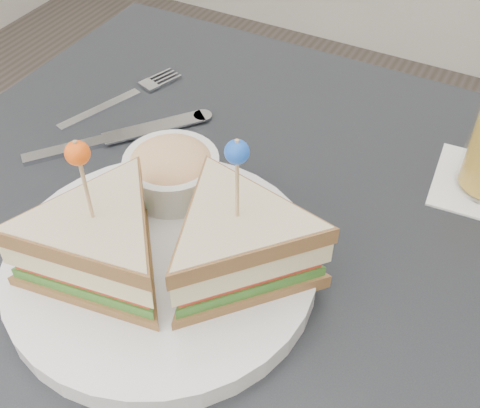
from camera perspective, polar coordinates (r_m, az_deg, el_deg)
The scene contains 4 objects.
table at distance 0.67m, azimuth -1.16°, elevation -7.96°, with size 0.80×0.80×0.75m.
plate_meal at distance 0.56m, azimuth -6.94°, elevation -3.48°, with size 0.39×0.39×0.18m.
cutlery_fork at distance 0.83m, azimuth -10.71°, elevation 10.01°, with size 0.08×0.18×0.01m.
cutlery_knife at distance 0.75m, azimuth -12.04°, elevation 6.12°, with size 0.16×0.20×0.01m.
Camera 1 is at (0.21, -0.36, 1.21)m, focal length 45.00 mm.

